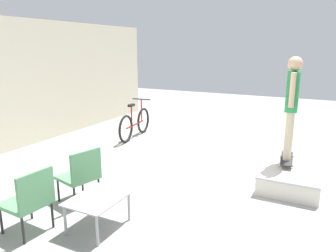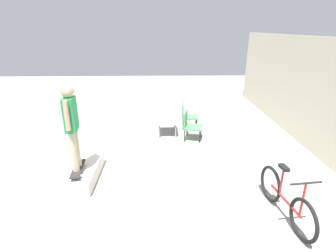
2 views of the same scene
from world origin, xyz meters
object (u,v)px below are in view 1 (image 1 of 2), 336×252
person_skater (292,99)px  coffee_table (98,201)px  patio_chair_right (81,173)px  skateboard_on_ramp (287,158)px  patio_chair_left (30,199)px  bicycle (135,124)px  skate_ramp_box (292,176)px

person_skater → coffee_table: 3.65m
person_skater → patio_chair_right: size_ratio=2.06×
coffee_table → skateboard_on_ramp: bearing=-34.5°
coffee_table → patio_chair_right: size_ratio=0.90×
person_skater → patio_chair_left: bearing=137.6°
patio_chair_left → bicycle: 4.69m
skateboard_on_ramp → coffee_table: coffee_table is taller
skateboard_on_ramp → coffee_table: (-2.87, 1.97, -0.01)m
skate_ramp_box → patio_chair_right: patio_chair_right is taller
skate_ramp_box → person_skater: bearing=30.8°
skate_ramp_box → patio_chair_left: 4.21m
skateboard_on_ramp → person_skater: bearing=-51.3°
skate_ramp_box → person_skater: (0.23, 0.13, 1.31)m
skateboard_on_ramp → patio_chair_right: size_ratio=0.96×
skateboard_on_ramp → skate_ramp_box: bearing=-155.5°
skate_ramp_box → coffee_table: bearing=141.5°
skateboard_on_ramp → patio_chair_left: 4.29m
bicycle → skateboard_on_ramp: bearing=-112.6°
skate_ramp_box → patio_chair_left: bearing=138.3°
patio_chair_right → bicycle: 3.79m
skate_ramp_box → bicycle: size_ratio=0.84×
skateboard_on_ramp → coffee_table: bearing=139.2°
skate_ramp_box → skateboard_on_ramp: size_ratio=1.76×
patio_chair_left → patio_chair_right: (0.95, 0.00, 0.00)m
skateboard_on_ramp → patio_chair_left: size_ratio=0.96×
patio_chair_left → skate_ramp_box: bearing=142.1°
skate_ramp_box → patio_chair_right: (-2.18, 2.79, 0.32)m
patio_chair_left → patio_chair_right: same height
bicycle → skate_ramp_box: bearing=-115.0°
skateboard_on_ramp → patio_chair_right: patio_chair_right is taller
coffee_table → bicycle: size_ratio=0.45×
person_skater → patio_chair_right: bearing=128.1°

